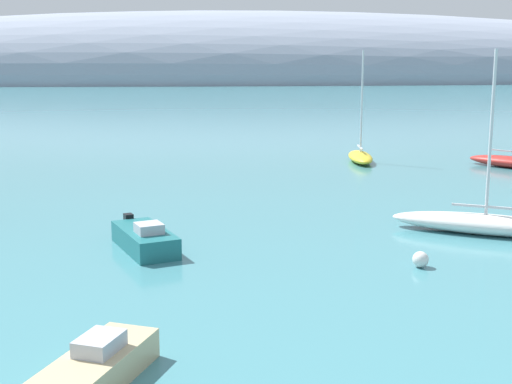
# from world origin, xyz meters

# --- Properties ---
(distant_ridge) EXTENTS (352.73, 66.57, 42.43)m
(distant_ridge) POSITION_xyz_m (15.76, 211.80, 0.00)
(distant_ridge) COLOR #8E99AD
(distant_ridge) RESTS_ON ground
(sailboat_yellow_near_shore) EXTENTS (2.21, 5.76, 8.30)m
(sailboat_yellow_near_shore) POSITION_xyz_m (8.00, 44.30, 0.45)
(sailboat_yellow_near_shore) COLOR yellow
(sailboat_yellow_near_shore) RESTS_ON water
(sailboat_white_end_of_line) EXTENTS (8.22, 5.48, 8.20)m
(sailboat_white_end_of_line) POSITION_xyz_m (8.27, 22.28, 0.50)
(sailboat_white_end_of_line) COLOR white
(sailboat_white_end_of_line) RESTS_ON water
(motorboat_sand_alongside_breakwater) EXTENTS (3.39, 5.51, 1.18)m
(motorboat_sand_alongside_breakwater) POSITION_xyz_m (-7.56, 8.42, 0.43)
(motorboat_sand_alongside_breakwater) COLOR #C6B284
(motorboat_sand_alongside_breakwater) RESTS_ON water
(motorboat_teal_outer) EXTENTS (3.06, 4.82, 1.27)m
(motorboat_teal_outer) POSITION_xyz_m (-6.83, 21.13, 0.48)
(motorboat_teal_outer) COLOR #1E6B70
(motorboat_teal_outer) RESTS_ON water
(mooring_buoy_white) EXTENTS (0.62, 0.62, 0.62)m
(mooring_buoy_white) POSITION_xyz_m (3.71, 17.62, 0.31)
(mooring_buoy_white) COLOR silver
(mooring_buoy_white) RESTS_ON water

